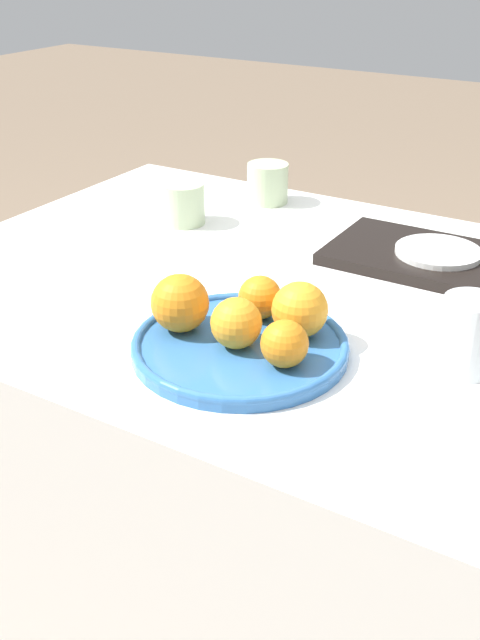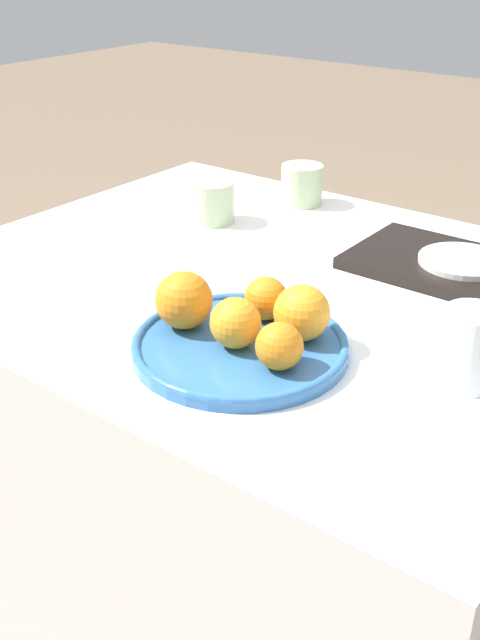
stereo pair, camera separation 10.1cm
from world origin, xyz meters
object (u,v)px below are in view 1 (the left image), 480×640
object	(u,v)px
orange_1	(285,344)
cup_1	(183,204)
side_plate	(438,252)
orange_4	(300,310)
orange_2	(260,297)
orange_3	(180,303)
cup_0	(268,183)
fruit_platter	(240,345)
orange_0	(236,323)
serving_tray	(437,260)
water_glass	(468,335)

from	to	relation	value
orange_1	cup_1	distance (m)	0.59
side_plate	orange_4	bearing A→B (deg)	-101.98
orange_1	orange_4	world-z (taller)	orange_4
orange_2	orange_3	bearing A→B (deg)	-130.46
orange_2	side_plate	xyz separation A→B (m)	(0.15, 0.35, -0.02)
cup_0	cup_1	distance (m)	0.21
fruit_platter	orange_0	bearing A→B (deg)	-89.03
orange_3	fruit_platter	bearing A→B (deg)	5.86
fruit_platter	orange_4	xyz separation A→B (m)	(0.06, 0.06, 0.04)
fruit_platter	side_plate	xyz separation A→B (m)	(0.14, 0.43, 0.01)
orange_2	fruit_platter	bearing A→B (deg)	-79.50
orange_0	serving_tray	distance (m)	0.47
serving_tray	cup_1	bearing A→B (deg)	-173.68
orange_1	orange_4	bearing A→B (deg)	103.89
fruit_platter	orange_1	xyz separation A→B (m)	(0.08, -0.02, 0.04)
orange_0	side_plate	xyz separation A→B (m)	(0.14, 0.44, -0.02)
orange_0	orange_2	bearing A→B (deg)	99.46
orange_3	serving_tray	world-z (taller)	orange_3
water_glass	side_plate	world-z (taller)	water_glass
orange_2	side_plate	bearing A→B (deg)	66.61
orange_1	orange_3	distance (m)	0.17
orange_1	orange_3	world-z (taller)	orange_3
water_glass	cup_1	bearing A→B (deg)	157.33
orange_0	water_glass	world-z (taller)	water_glass
serving_tray	cup_1	distance (m)	0.50
orange_1	water_glass	distance (m)	0.24
orange_2	orange_4	distance (m)	0.08
serving_tray	cup_0	bearing A→B (deg)	161.12
orange_0	water_glass	size ratio (longest dim) A/B	0.68
orange_0	orange_1	distance (m)	0.08
cup_0	orange_1	bearing A→B (deg)	-59.07
orange_3	cup_0	distance (m)	0.61
orange_3	cup_1	bearing A→B (deg)	124.48
fruit_platter	water_glass	bearing A→B (deg)	22.25
cup_0	cup_1	world-z (taller)	cup_0
cup_0	serving_tray	bearing A→B (deg)	-18.88
orange_1	orange_4	xyz separation A→B (m)	(-0.02, 0.08, 0.01)
water_glass	side_plate	distance (m)	0.35
orange_1	side_plate	size ratio (longest dim) A/B	0.43
orange_0	serving_tray	size ratio (longest dim) A/B	0.19
orange_1	cup_0	distance (m)	0.70
serving_tray	cup_0	world-z (taller)	cup_0
cup_0	orange_0	bearing A→B (deg)	-64.58
water_glass	serving_tray	distance (m)	0.35
fruit_platter	orange_4	bearing A→B (deg)	46.35
fruit_platter	serving_tray	world-z (taller)	fruit_platter
orange_2	orange_3	size ratio (longest dim) A/B	0.77
side_plate	cup_0	size ratio (longest dim) A/B	1.70
orange_4	orange_0	bearing A→B (deg)	-129.25
orange_0	orange_3	world-z (taller)	orange_3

